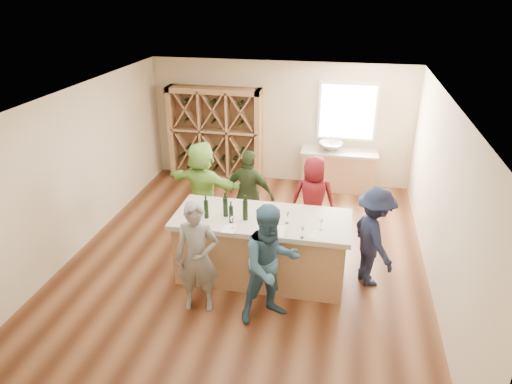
% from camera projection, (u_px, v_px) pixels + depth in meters
% --- Properties ---
extents(floor, '(6.00, 7.00, 0.10)m').
position_uv_depth(floor, '(248.00, 258.00, 8.02)').
color(floor, brown).
rests_on(floor, ground).
extents(ceiling, '(6.00, 7.00, 0.10)m').
position_uv_depth(ceiling, '(247.00, 94.00, 6.80)').
color(ceiling, white).
rests_on(ceiling, ground).
extents(wall_back, '(6.00, 0.10, 2.80)m').
position_uv_depth(wall_back, '(280.00, 122.00, 10.56)').
color(wall_back, beige).
rests_on(wall_back, ground).
extents(wall_front, '(6.00, 0.10, 2.80)m').
position_uv_depth(wall_front, '(166.00, 332.00, 4.25)').
color(wall_front, beige).
rests_on(wall_front, ground).
extents(wall_left, '(0.10, 7.00, 2.80)m').
position_uv_depth(wall_left, '(77.00, 169.00, 7.96)').
color(wall_left, beige).
rests_on(wall_left, ground).
extents(wall_right, '(0.10, 7.00, 2.80)m').
position_uv_depth(wall_right, '(445.00, 199.00, 6.86)').
color(wall_right, beige).
rests_on(wall_right, ground).
extents(window_frame, '(1.30, 0.06, 1.30)m').
position_uv_depth(window_frame, '(347.00, 112.00, 10.07)').
color(window_frame, white).
rests_on(window_frame, wall_back).
extents(window_pane, '(1.18, 0.01, 1.18)m').
position_uv_depth(window_pane, '(347.00, 112.00, 10.04)').
color(window_pane, white).
rests_on(window_pane, wall_back).
extents(wine_rack, '(2.20, 0.45, 2.20)m').
position_uv_depth(wine_rack, '(215.00, 134.00, 10.71)').
color(wine_rack, '#A3774E').
rests_on(wine_rack, floor).
extents(back_counter_base, '(1.60, 0.58, 0.86)m').
position_uv_depth(back_counter_base, '(338.00, 171.00, 10.41)').
color(back_counter_base, '#A3774E').
rests_on(back_counter_base, floor).
extents(back_counter_top, '(1.70, 0.62, 0.06)m').
position_uv_depth(back_counter_top, '(339.00, 152.00, 10.21)').
color(back_counter_top, '#B3A592').
rests_on(back_counter_top, back_counter_base).
extents(sink, '(0.54, 0.54, 0.19)m').
position_uv_depth(sink, '(331.00, 146.00, 10.20)').
color(sink, silver).
rests_on(sink, back_counter_top).
extents(faucet, '(0.02, 0.02, 0.30)m').
position_uv_depth(faucet, '(331.00, 141.00, 10.33)').
color(faucet, silver).
rests_on(faucet, back_counter_top).
extents(tasting_counter_base, '(2.60, 1.00, 1.00)m').
position_uv_depth(tasting_counter_base, '(262.00, 249.00, 7.25)').
color(tasting_counter_base, '#A3774E').
rests_on(tasting_counter_base, floor).
extents(tasting_counter_top, '(2.72, 1.12, 0.08)m').
position_uv_depth(tasting_counter_top, '(262.00, 219.00, 7.02)').
color(tasting_counter_top, '#B3A592').
rests_on(tasting_counter_top, tasting_counter_base).
extents(wine_bottle_a, '(0.08, 0.08, 0.29)m').
position_uv_depth(wine_bottle_a, '(206.00, 209.00, 6.93)').
color(wine_bottle_a, black).
rests_on(wine_bottle_a, tasting_counter_top).
extents(wine_bottle_c, '(0.10, 0.10, 0.31)m').
position_uv_depth(wine_bottle_c, '(225.00, 207.00, 6.98)').
color(wine_bottle_c, black).
rests_on(wine_bottle_c, tasting_counter_top).
extents(wine_bottle_d, '(0.07, 0.07, 0.27)m').
position_uv_depth(wine_bottle_d, '(231.00, 214.00, 6.80)').
color(wine_bottle_d, black).
rests_on(wine_bottle_d, tasting_counter_top).
extents(wine_bottle_e, '(0.09, 0.09, 0.32)m').
position_uv_depth(wine_bottle_e, '(245.00, 210.00, 6.87)').
color(wine_bottle_e, black).
rests_on(wine_bottle_e, tasting_counter_top).
extents(wine_glass_a, '(0.08, 0.08, 0.18)m').
position_uv_depth(wine_glass_a, '(232.00, 223.00, 6.65)').
color(wine_glass_a, white).
rests_on(wine_glass_a, tasting_counter_top).
extents(wine_glass_b, '(0.08, 0.08, 0.18)m').
position_uv_depth(wine_glass_b, '(267.00, 227.00, 6.53)').
color(wine_glass_b, white).
rests_on(wine_glass_b, tasting_counter_top).
extents(wine_glass_c, '(0.08, 0.08, 0.16)m').
position_uv_depth(wine_glass_c, '(302.00, 233.00, 6.41)').
color(wine_glass_c, white).
rests_on(wine_glass_c, tasting_counter_top).
extents(wine_glass_d, '(0.09, 0.09, 0.19)m').
position_uv_depth(wine_glass_d, '(287.00, 218.00, 6.79)').
color(wine_glass_d, white).
rests_on(wine_glass_d, tasting_counter_top).
extents(wine_glass_e, '(0.08, 0.08, 0.17)m').
position_uv_depth(wine_glass_e, '(321.00, 225.00, 6.60)').
color(wine_glass_e, white).
rests_on(wine_glass_e, tasting_counter_top).
extents(tasting_menu_a, '(0.20, 0.27, 0.00)m').
position_uv_depth(tasting_menu_a, '(229.00, 229.00, 6.68)').
color(tasting_menu_a, white).
rests_on(tasting_menu_a, tasting_counter_top).
extents(tasting_menu_b, '(0.25, 0.33, 0.00)m').
position_uv_depth(tasting_menu_b, '(277.00, 231.00, 6.62)').
color(tasting_menu_b, white).
rests_on(tasting_menu_b, tasting_counter_top).
extents(tasting_menu_c, '(0.28, 0.32, 0.00)m').
position_uv_depth(tasting_menu_c, '(318.00, 235.00, 6.52)').
color(tasting_menu_c, white).
rests_on(tasting_menu_c, tasting_counter_top).
extents(person_near_left, '(0.68, 0.54, 1.70)m').
position_uv_depth(person_near_left, '(197.00, 257.00, 6.40)').
color(person_near_left, slate).
rests_on(person_near_left, floor).
extents(person_near_right, '(0.97, 0.86, 1.76)m').
position_uv_depth(person_near_right, '(271.00, 264.00, 6.19)').
color(person_near_right, '#335972').
rests_on(person_near_right, floor).
extents(person_server, '(0.88, 1.16, 1.63)m').
position_uv_depth(person_server, '(373.00, 237.00, 6.98)').
color(person_server, '#191E38').
rests_on(person_server, floor).
extents(person_far_mid, '(1.07, 0.71, 1.67)m').
position_uv_depth(person_far_mid, '(249.00, 194.00, 8.33)').
color(person_far_mid, '#263319').
rests_on(person_far_mid, floor).
extents(person_far_right, '(0.83, 0.57, 1.61)m').
position_uv_depth(person_far_right, '(313.00, 199.00, 8.22)').
color(person_far_right, '#590F14').
rests_on(person_far_right, floor).
extents(person_far_left, '(1.72, 0.95, 1.76)m').
position_uv_depth(person_far_left, '(203.00, 187.00, 8.52)').
color(person_far_left, '#8CC64C').
rests_on(person_far_left, floor).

